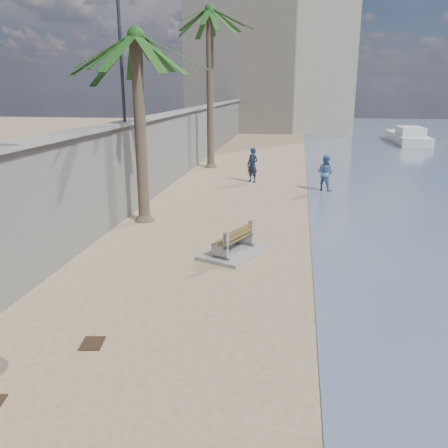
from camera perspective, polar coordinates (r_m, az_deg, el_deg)
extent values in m
plane|color=tan|center=(7.54, -4.89, -24.26)|extent=(140.00, 140.00, 0.00)
cube|color=gray|center=(26.60, -5.77, 9.31)|extent=(0.45, 70.00, 3.50)
cube|color=gray|center=(26.45, -5.88, 13.19)|extent=(0.80, 70.00, 0.12)
cube|color=#B7AA93|center=(57.70, 5.72, 18.19)|extent=(18.00, 12.00, 14.00)
cube|color=gray|center=(14.35, 1.10, -3.50)|extent=(2.08, 2.41, 0.11)
cylinder|color=brown|center=(17.65, -10.02, 10.75)|extent=(0.42, 0.42, 6.58)
cylinder|color=brown|center=(29.80, -1.67, 15.61)|extent=(0.44, 0.44, 9.20)
cylinder|color=#2D2D33|center=(18.79, -12.31, 19.56)|extent=(0.12, 0.12, 5.00)
imported|color=#142139|center=(25.24, 3.46, 7.39)|extent=(0.91, 0.85, 2.09)
imported|color=#5070A6|center=(23.64, 12.08, 6.25)|extent=(1.15, 1.07, 1.92)
cube|color=#382616|center=(9.99, -15.55, -13.66)|extent=(0.49, 0.57, 0.03)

